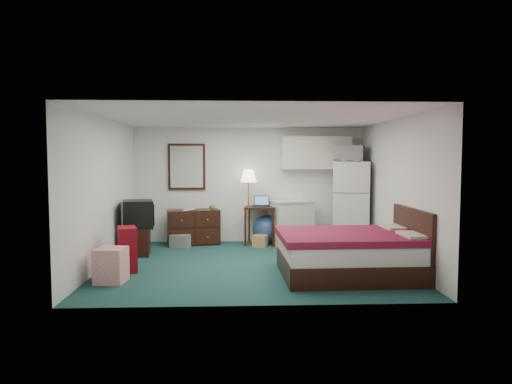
{
  "coord_description": "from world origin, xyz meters",
  "views": [
    {
      "loc": [
        -0.26,
        -7.75,
        1.79
      ],
      "look_at": [
        0.07,
        0.15,
        1.24
      ],
      "focal_mm": 32.0,
      "sensor_mm": 36.0,
      "label": 1
    }
  ],
  "objects_px": {
    "bed": "(349,254)",
    "dresser": "(193,227)",
    "desk": "(260,225)",
    "tv_stand": "(136,242)",
    "fridge": "(352,204)",
    "kitchen_counter": "(291,223)",
    "floor_lamp": "(249,207)",
    "suitcase": "(127,249)"
  },
  "relations": [
    {
      "from": "floor_lamp",
      "to": "bed",
      "type": "relative_size",
      "value": 0.77
    },
    {
      "from": "floor_lamp",
      "to": "bed",
      "type": "xyz_separation_m",
      "value": [
        1.49,
        -2.8,
        -0.47
      ]
    },
    {
      "from": "suitcase",
      "to": "bed",
      "type": "bearing_deg",
      "value": -24.99
    },
    {
      "from": "floor_lamp",
      "to": "fridge",
      "type": "xyz_separation_m",
      "value": [
        2.14,
        -0.36,
        0.08
      ]
    },
    {
      "from": "tv_stand",
      "to": "suitcase",
      "type": "height_order",
      "value": "suitcase"
    },
    {
      "from": "floor_lamp",
      "to": "fridge",
      "type": "distance_m",
      "value": 2.18
    },
    {
      "from": "kitchen_counter",
      "to": "floor_lamp",
      "type": "bearing_deg",
      "value": 161.43
    },
    {
      "from": "dresser",
      "to": "kitchen_counter",
      "type": "distance_m",
      "value": 2.09
    },
    {
      "from": "kitchen_counter",
      "to": "fridge",
      "type": "height_order",
      "value": "fridge"
    },
    {
      "from": "fridge",
      "to": "tv_stand",
      "type": "bearing_deg",
      "value": -153.2
    },
    {
      "from": "dresser",
      "to": "kitchen_counter",
      "type": "bearing_deg",
      "value": -12.16
    },
    {
      "from": "fridge",
      "to": "tv_stand",
      "type": "xyz_separation_m",
      "value": [
        -4.31,
        -0.74,
        -0.62
      ]
    },
    {
      "from": "dresser",
      "to": "tv_stand",
      "type": "height_order",
      "value": "dresser"
    },
    {
      "from": "floor_lamp",
      "to": "desk",
      "type": "bearing_deg",
      "value": -4.99
    },
    {
      "from": "tv_stand",
      "to": "floor_lamp",
      "type": "bearing_deg",
      "value": 19.94
    },
    {
      "from": "bed",
      "to": "fridge",
      "type": "bearing_deg",
      "value": 73.67
    },
    {
      "from": "desk",
      "to": "kitchen_counter",
      "type": "distance_m",
      "value": 0.66
    },
    {
      "from": "fridge",
      "to": "bed",
      "type": "distance_m",
      "value": 2.58
    },
    {
      "from": "dresser",
      "to": "desk",
      "type": "height_order",
      "value": "desk"
    },
    {
      "from": "dresser",
      "to": "floor_lamp",
      "type": "xyz_separation_m",
      "value": [
        1.18,
        0.04,
        0.43
      ]
    },
    {
      "from": "tv_stand",
      "to": "suitcase",
      "type": "relative_size",
      "value": 0.78
    },
    {
      "from": "bed",
      "to": "tv_stand",
      "type": "xyz_separation_m",
      "value": [
        -3.66,
        1.7,
        -0.08
      ]
    },
    {
      "from": "kitchen_counter",
      "to": "tv_stand",
      "type": "height_order",
      "value": "kitchen_counter"
    },
    {
      "from": "floor_lamp",
      "to": "kitchen_counter",
      "type": "bearing_deg",
      "value": -2.65
    },
    {
      "from": "bed",
      "to": "tv_stand",
      "type": "distance_m",
      "value": 4.03
    },
    {
      "from": "bed",
      "to": "dresser",
      "type": "bearing_deg",
      "value": 132.62
    },
    {
      "from": "floor_lamp",
      "to": "suitcase",
      "type": "bearing_deg",
      "value": -130.49
    },
    {
      "from": "bed",
      "to": "tv_stand",
      "type": "relative_size",
      "value": 3.72
    },
    {
      "from": "floor_lamp",
      "to": "desk",
      "type": "distance_m",
      "value": 0.47
    },
    {
      "from": "tv_stand",
      "to": "fridge",
      "type": "bearing_deg",
      "value": 2.77
    },
    {
      "from": "dresser",
      "to": "suitcase",
      "type": "relative_size",
      "value": 1.51
    },
    {
      "from": "kitchen_counter",
      "to": "fridge",
      "type": "relative_size",
      "value": 0.51
    },
    {
      "from": "kitchen_counter",
      "to": "fridge",
      "type": "xyz_separation_m",
      "value": [
        1.23,
        -0.32,
        0.43
      ]
    },
    {
      "from": "dresser",
      "to": "desk",
      "type": "distance_m",
      "value": 1.43
    },
    {
      "from": "kitchen_counter",
      "to": "desk",
      "type": "bearing_deg",
      "value": 162.34
    },
    {
      "from": "dresser",
      "to": "kitchen_counter",
      "type": "relative_size",
      "value": 1.2
    },
    {
      "from": "dresser",
      "to": "kitchen_counter",
      "type": "height_order",
      "value": "kitchen_counter"
    },
    {
      "from": "tv_stand",
      "to": "dresser",
      "type": "bearing_deg",
      "value": 40.17
    },
    {
      "from": "suitcase",
      "to": "dresser",
      "type": "bearing_deg",
      "value": 52.21
    },
    {
      "from": "desk",
      "to": "fridge",
      "type": "xyz_separation_m",
      "value": [
        1.89,
        -0.34,
        0.48
      ]
    },
    {
      "from": "dresser",
      "to": "desk",
      "type": "xyz_separation_m",
      "value": [
        1.43,
        0.01,
        0.03
      ]
    },
    {
      "from": "dresser",
      "to": "fridge",
      "type": "height_order",
      "value": "fridge"
    }
  ]
}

